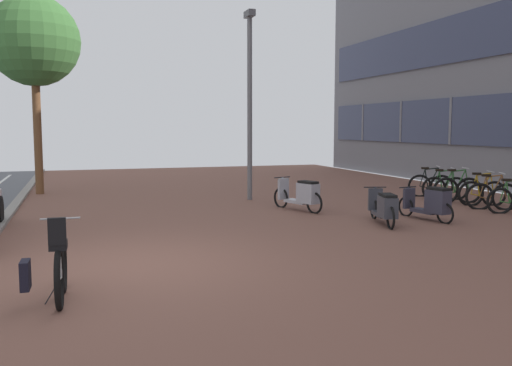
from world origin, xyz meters
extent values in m
cube|color=brown|center=(4.80, 0.00, -0.03)|extent=(14.40, 40.00, 0.05)
cube|color=slate|center=(12.15, 8.40, 2.32)|extent=(0.10, 0.12, 1.69)
cube|color=slate|center=(12.15, 11.60, 2.32)|extent=(0.10, 0.12, 1.69)
cube|color=slate|center=(12.15, 14.80, 2.32)|extent=(0.10, 0.12, 1.69)
torus|color=black|center=(-1.05, -1.72, 0.33)|extent=(0.10, 0.74, 0.74)
torus|color=black|center=(-1.02, -1.04, 0.33)|extent=(0.10, 0.74, 0.74)
cylinder|color=#AEB5B8|center=(-1.03, -1.32, 0.60)|extent=(0.05, 0.33, 0.64)
cylinder|color=#AEB5B8|center=(-1.04, -1.52, 0.57)|extent=(0.04, 0.15, 0.59)
cylinder|color=#AEB5B8|center=(-1.03, -1.37, 0.89)|extent=(0.05, 0.41, 0.09)
cylinder|color=#AEB5B8|center=(-1.04, -1.59, 0.31)|extent=(0.04, 0.26, 0.08)
cylinder|color=#AEB5B8|center=(-1.04, -1.65, 0.60)|extent=(0.03, 0.17, 0.54)
cylinder|color=#AEB5B8|center=(-1.02, -1.10, 0.62)|extent=(0.04, 0.15, 0.59)
cube|color=black|center=(-1.04, -1.57, 0.90)|extent=(0.10, 0.22, 0.06)
cylinder|color=#ADADB2|center=(-1.03, -1.17, 0.96)|extent=(0.48, 0.04, 0.02)
cube|color=black|center=(-1.04, -1.67, 0.73)|extent=(0.21, 0.25, 0.10)
cube|color=black|center=(-1.05, -1.77, 0.91)|extent=(0.20, 0.07, 0.32)
cube|color=black|center=(-1.42, -1.66, 0.40)|extent=(0.11, 0.28, 0.34)
cylinder|color=black|center=(-1.13, -1.53, 0.14)|extent=(0.20, 0.09, 0.29)
torus|color=black|center=(8.99, 2.35, 0.30)|extent=(0.66, 0.27, 0.67)
cylinder|color=#2F692D|center=(9.16, 2.30, 0.52)|extent=(0.14, 0.08, 0.54)
cylinder|color=#2F692D|center=(9.10, 2.32, 0.28)|extent=(0.24, 0.10, 0.07)
cylinder|color=#2F692D|center=(9.05, 2.33, 0.54)|extent=(0.16, 0.07, 0.49)
cube|color=black|center=(9.12, 2.31, 0.83)|extent=(0.24, 0.15, 0.06)
torus|color=black|center=(8.99, 3.08, 0.32)|extent=(0.68, 0.37, 0.72)
torus|color=black|center=(9.58, 2.80, 0.32)|extent=(0.68, 0.37, 0.72)
cylinder|color=brown|center=(9.34, 2.91, 0.58)|extent=(0.30, 0.17, 0.63)
cylinder|color=brown|center=(9.17, 3.00, 0.56)|extent=(0.14, 0.09, 0.57)
cylinder|color=brown|center=(9.30, 2.94, 0.86)|extent=(0.37, 0.20, 0.08)
cylinder|color=brown|center=(9.10, 3.03, 0.30)|extent=(0.24, 0.13, 0.08)
cylinder|color=brown|center=(9.06, 3.05, 0.58)|extent=(0.16, 0.09, 0.52)
cylinder|color=brown|center=(9.52, 2.83, 0.61)|extent=(0.15, 0.09, 0.57)
cube|color=black|center=(9.12, 3.02, 0.88)|extent=(0.24, 0.17, 0.06)
cylinder|color=#ADADB2|center=(9.47, 2.85, 0.94)|extent=(0.23, 0.44, 0.02)
torus|color=black|center=(9.26, 3.72, 0.32)|extent=(0.69, 0.29, 0.70)
torus|color=black|center=(9.83, 3.52, 0.32)|extent=(0.69, 0.29, 0.70)
cylinder|color=#B88B14|center=(9.60, 3.60, 0.57)|extent=(0.30, 0.13, 0.62)
cylinder|color=#B88B14|center=(9.43, 3.66, 0.55)|extent=(0.14, 0.08, 0.56)
cylinder|color=#B88B14|center=(9.56, 3.62, 0.85)|extent=(0.36, 0.15, 0.08)
cylinder|color=#B88B14|center=(9.37, 3.69, 0.29)|extent=(0.23, 0.10, 0.08)
cylinder|color=#B88B14|center=(9.32, 3.70, 0.57)|extent=(0.16, 0.08, 0.51)
cylinder|color=#B88B14|center=(9.78, 3.54, 0.59)|extent=(0.14, 0.07, 0.56)
cube|color=black|center=(9.38, 3.68, 0.86)|extent=(0.24, 0.16, 0.06)
cylinder|color=#ADADB2|center=(9.73, 3.56, 0.92)|extent=(0.18, 0.46, 0.02)
torus|color=black|center=(8.97, 4.41, 0.34)|extent=(0.73, 0.30, 0.75)
torus|color=black|center=(9.59, 4.21, 0.34)|extent=(0.73, 0.30, 0.75)
cylinder|color=#2D612E|center=(9.34, 4.29, 0.60)|extent=(0.31, 0.13, 0.65)
cylinder|color=#2D612E|center=(9.16, 4.35, 0.58)|extent=(0.14, 0.08, 0.59)
cylinder|color=#2D612E|center=(9.29, 4.30, 0.90)|extent=(0.38, 0.15, 0.09)
cylinder|color=#2D612E|center=(9.09, 4.37, 0.31)|extent=(0.25, 0.10, 0.08)
cylinder|color=#2D612E|center=(9.04, 4.38, 0.60)|extent=(0.17, 0.08, 0.54)
cylinder|color=#2D612E|center=(9.53, 4.23, 0.63)|extent=(0.15, 0.07, 0.59)
cube|color=black|center=(9.11, 4.36, 0.91)|extent=(0.24, 0.15, 0.06)
cylinder|color=#ADADB2|center=(9.48, 4.24, 0.97)|extent=(0.17, 0.46, 0.02)
torus|color=black|center=(9.11, 5.13, 0.31)|extent=(0.66, 0.37, 0.70)
torus|color=black|center=(9.66, 4.85, 0.31)|extent=(0.66, 0.37, 0.70)
cylinder|color=#2C6731|center=(9.44, 4.96, 0.57)|extent=(0.29, 0.17, 0.61)
cylinder|color=#2C6731|center=(9.27, 5.04, 0.54)|extent=(0.14, 0.09, 0.56)
cylinder|color=#2C6731|center=(9.40, 4.98, 0.84)|extent=(0.35, 0.20, 0.08)
cylinder|color=#2C6731|center=(9.21, 5.07, 0.29)|extent=(0.23, 0.13, 0.08)
cylinder|color=#2C6731|center=(9.17, 5.10, 0.57)|extent=(0.16, 0.09, 0.51)
cylinder|color=#2C6731|center=(9.61, 4.88, 0.59)|extent=(0.14, 0.09, 0.56)
cube|color=black|center=(9.23, 5.07, 0.86)|extent=(0.24, 0.18, 0.06)
cylinder|color=#ADADB2|center=(9.56, 4.90, 0.92)|extent=(0.24, 0.44, 0.02)
torus|color=black|center=(9.09, 5.81, 0.32)|extent=(0.67, 0.36, 0.71)
torus|color=black|center=(9.68, 5.53, 0.32)|extent=(0.67, 0.36, 0.71)
cylinder|color=black|center=(9.45, 5.64, 0.57)|extent=(0.30, 0.17, 0.62)
cylinder|color=black|center=(9.27, 5.73, 0.55)|extent=(0.14, 0.09, 0.56)
cylinder|color=black|center=(9.40, 5.67, 0.85)|extent=(0.37, 0.20, 0.08)
cylinder|color=black|center=(9.21, 5.76, 0.29)|extent=(0.24, 0.13, 0.08)
cylinder|color=black|center=(9.16, 5.78, 0.57)|extent=(0.16, 0.09, 0.52)
cylinder|color=black|center=(9.63, 5.56, 0.60)|extent=(0.15, 0.09, 0.56)
cube|color=black|center=(9.22, 5.75, 0.87)|extent=(0.24, 0.18, 0.06)
cylinder|color=#ADADB2|center=(9.58, 5.58, 0.93)|extent=(0.23, 0.44, 0.02)
torus|color=black|center=(5.34, 1.40, 0.23)|extent=(0.18, 0.50, 0.51)
torus|color=black|center=(5.68, 2.66, 0.23)|extent=(0.18, 0.50, 0.51)
cube|color=#373A44|center=(5.51, 2.03, 0.21)|extent=(0.46, 0.78, 0.08)
cube|color=#373A44|center=(5.40, 1.63, 0.42)|extent=(0.44, 0.63, 0.44)
cube|color=black|center=(5.40, 1.63, 0.67)|extent=(0.39, 0.57, 0.06)
cylinder|color=#373A44|center=(5.68, 2.64, 0.48)|extent=(0.10, 0.13, 0.51)
cube|color=#373A44|center=(5.66, 2.57, 0.46)|extent=(0.33, 0.16, 0.51)
cylinder|color=black|center=(5.67, 2.61, 0.73)|extent=(0.51, 0.16, 0.03)
torus|color=black|center=(4.70, 3.81, 0.25)|extent=(0.24, 0.54, 0.55)
torus|color=black|center=(4.27, 5.00, 0.25)|extent=(0.24, 0.54, 0.55)
cube|color=#A7A9B5|center=(4.49, 4.41, 0.22)|extent=(0.50, 0.76, 0.08)
cube|color=#A7A9B5|center=(4.62, 4.02, 0.47)|extent=(0.47, 0.63, 0.49)
cube|color=black|center=(4.62, 4.02, 0.75)|extent=(0.41, 0.56, 0.06)
cylinder|color=#A7A9B5|center=(4.28, 4.98, 0.52)|extent=(0.11, 0.14, 0.55)
cube|color=#A7A9B5|center=(4.31, 4.91, 0.50)|extent=(0.33, 0.18, 0.55)
cylinder|color=black|center=(4.29, 4.96, 0.80)|extent=(0.50, 0.20, 0.03)
torus|color=black|center=(6.83, 1.60, 0.22)|extent=(0.14, 0.48, 0.48)
torus|color=black|center=(6.60, 2.76, 0.22)|extent=(0.14, 0.48, 0.48)
cube|color=#363546|center=(6.71, 2.18, 0.20)|extent=(0.40, 0.70, 0.08)
cube|color=#363546|center=(6.79, 1.81, 0.45)|extent=(0.40, 0.57, 0.52)
cube|color=black|center=(6.79, 1.81, 0.74)|extent=(0.35, 0.51, 0.06)
cylinder|color=#363546|center=(6.60, 2.74, 0.46)|extent=(0.09, 0.13, 0.48)
cube|color=#363546|center=(6.62, 2.67, 0.43)|extent=(0.33, 0.14, 0.48)
cylinder|color=black|center=(6.61, 2.71, 0.69)|extent=(0.52, 0.13, 0.03)
cylinder|color=slate|center=(3.97, 6.74, 2.58)|extent=(0.14, 0.14, 5.16)
cube|color=#4C4C51|center=(3.97, 6.74, 5.28)|extent=(0.20, 0.52, 0.18)
cylinder|color=brown|center=(-1.94, 10.16, 1.89)|extent=(0.25, 0.25, 3.78)
sphere|color=#3F7336|center=(-1.94, 10.16, 4.76)|extent=(2.79, 2.79, 2.79)
camera|label=1|loc=(-0.81, -8.39, 2.10)|focal=38.52mm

